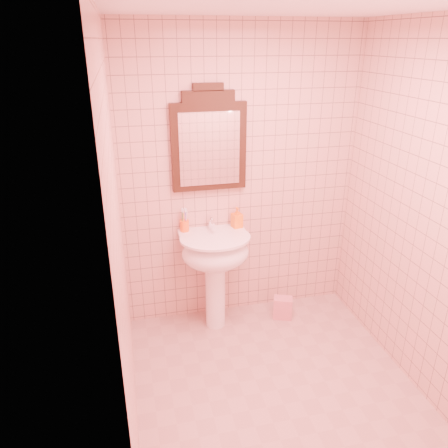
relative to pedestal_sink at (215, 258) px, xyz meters
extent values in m
plane|color=tan|center=(0.27, -0.87, -0.66)|extent=(2.20, 2.20, 0.00)
cube|color=#CFA390|center=(0.27, 0.23, 0.59)|extent=(2.00, 0.02, 2.50)
cylinder|color=white|center=(0.00, 0.01, -0.31)|extent=(0.17, 0.17, 0.70)
ellipsoid|color=white|center=(0.00, -0.01, 0.06)|extent=(0.56, 0.46, 0.28)
cube|color=white|center=(0.00, 0.15, 0.17)|extent=(0.56, 0.15, 0.05)
cylinder|color=white|center=(0.00, -0.01, 0.19)|extent=(0.58, 0.58, 0.02)
cylinder|color=white|center=(0.00, 0.15, 0.25)|extent=(0.04, 0.04, 0.09)
cylinder|color=white|center=(0.00, 0.10, 0.28)|extent=(0.02, 0.10, 0.02)
cylinder|color=white|center=(0.00, 0.05, 0.26)|extent=(0.02, 0.02, 0.04)
cube|color=white|center=(0.00, 0.16, 0.30)|extent=(0.02, 0.07, 0.01)
cube|color=black|center=(0.00, 0.20, 0.89)|extent=(0.60, 0.05, 0.70)
cube|color=black|center=(0.00, 0.20, 1.28)|extent=(0.41, 0.05, 0.09)
cube|color=black|center=(0.00, 0.20, 1.35)|extent=(0.23, 0.05, 0.06)
cube|color=white|center=(0.00, 0.17, 0.88)|extent=(0.49, 0.01, 0.58)
cylinder|color=orange|center=(-0.22, 0.17, 0.25)|extent=(0.08, 0.08, 0.09)
cylinder|color=silver|center=(-0.21, 0.17, 0.29)|extent=(0.01, 0.01, 0.17)
cylinder|color=#338CD8|center=(-0.22, 0.18, 0.29)|extent=(0.01, 0.01, 0.17)
cylinder|color=#E5334C|center=(-0.23, 0.18, 0.29)|extent=(0.01, 0.01, 0.17)
cylinder|color=#3FBF59|center=(-0.24, 0.17, 0.29)|extent=(0.01, 0.01, 0.17)
cylinder|color=#D8CC4C|center=(-0.23, 0.15, 0.29)|extent=(0.01, 0.01, 0.17)
cylinder|color=purple|center=(-0.22, 0.15, 0.29)|extent=(0.01, 0.01, 0.17)
imported|color=orange|center=(0.22, 0.15, 0.29)|extent=(0.10, 0.10, 0.18)
cube|color=#C17173|center=(0.62, -0.03, -0.56)|extent=(0.19, 0.16, 0.20)
camera|label=1|loc=(-0.66, -3.16, 1.69)|focal=35.00mm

